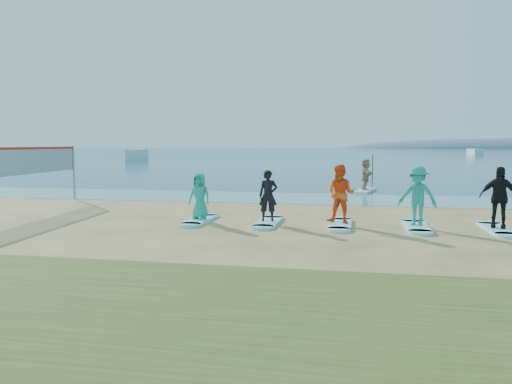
% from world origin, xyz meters
% --- Properties ---
extents(ground, '(600.00, 600.00, 0.00)m').
position_xyz_m(ground, '(0.00, 0.00, 0.00)').
color(ground, tan).
rests_on(ground, ground).
extents(shallow_water, '(600.00, 600.00, 0.00)m').
position_xyz_m(shallow_water, '(0.00, 10.50, 0.01)').
color(shallow_water, teal).
rests_on(shallow_water, ground).
extents(ocean, '(600.00, 600.00, 0.00)m').
position_xyz_m(ocean, '(0.00, 160.00, 0.01)').
color(ocean, navy).
rests_on(ocean, ground).
extents(volleyball_net, '(0.79, 9.06, 2.50)m').
position_xyz_m(volleyball_net, '(-9.86, 3.57, 1.90)').
color(volleyball_net, gray).
rests_on(volleyball_net, ground).
extents(paddleboard, '(1.31, 3.08, 0.12)m').
position_xyz_m(paddleboard, '(3.29, 14.36, 0.06)').
color(paddleboard, silver).
rests_on(paddleboard, ground).
extents(paddleboarder, '(0.77, 1.61, 1.67)m').
position_xyz_m(paddleboarder, '(3.29, 14.36, 0.95)').
color(paddleboarder, tan).
rests_on(paddleboarder, paddleboard).
extents(boat_offshore_a, '(4.35, 8.73, 1.73)m').
position_xyz_m(boat_offshore_a, '(-32.52, 63.91, 0.00)').
color(boat_offshore_a, silver).
rests_on(boat_offshore_a, ground).
extents(boat_offshore_b, '(2.68, 5.59, 1.38)m').
position_xyz_m(boat_offshore_b, '(30.80, 114.03, 0.00)').
color(boat_offshore_b, silver).
rests_on(boat_offshore_b, ground).
extents(surfboard_0, '(0.70, 2.20, 0.09)m').
position_xyz_m(surfboard_0, '(-2.39, 2.76, 0.04)').
color(surfboard_0, '#A4F2FF').
rests_on(surfboard_0, ground).
extents(student_0, '(0.81, 0.58, 1.53)m').
position_xyz_m(student_0, '(-2.39, 2.76, 0.85)').
color(student_0, teal).
rests_on(student_0, surfboard_0).
extents(surfboard_1, '(0.70, 2.20, 0.09)m').
position_xyz_m(surfboard_1, '(-0.06, 2.76, 0.04)').
color(surfboard_1, '#A4F2FF').
rests_on(surfboard_1, ground).
extents(student_1, '(0.66, 0.48, 1.66)m').
position_xyz_m(student_1, '(-0.06, 2.76, 0.92)').
color(student_1, black).
rests_on(student_1, surfboard_1).
extents(surfboard_2, '(0.70, 2.20, 0.09)m').
position_xyz_m(surfboard_2, '(2.27, 2.76, 0.04)').
color(surfboard_2, '#A4F2FF').
rests_on(surfboard_2, ground).
extents(student_2, '(1.08, 0.96, 1.85)m').
position_xyz_m(student_2, '(2.27, 2.76, 1.02)').
color(student_2, '#FA531A').
rests_on(student_2, surfboard_2).
extents(surfboard_3, '(0.70, 2.20, 0.09)m').
position_xyz_m(surfboard_3, '(4.60, 2.76, 0.04)').
color(surfboard_3, '#A4F2FF').
rests_on(surfboard_3, ground).
extents(student_3, '(1.35, 1.08, 1.83)m').
position_xyz_m(student_3, '(4.60, 2.76, 1.01)').
color(student_3, teal).
rests_on(student_3, surfboard_3).
extents(surfboard_4, '(0.70, 2.20, 0.09)m').
position_xyz_m(surfboard_4, '(6.93, 2.76, 0.04)').
color(surfboard_4, '#A4F2FF').
rests_on(surfboard_4, ground).
extents(student_4, '(1.15, 0.69, 1.83)m').
position_xyz_m(student_4, '(6.93, 2.76, 1.01)').
color(student_4, black).
rests_on(student_4, surfboard_4).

